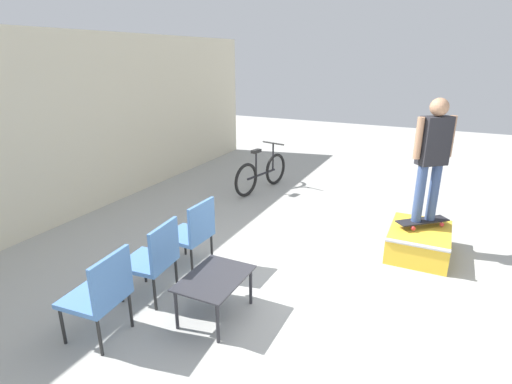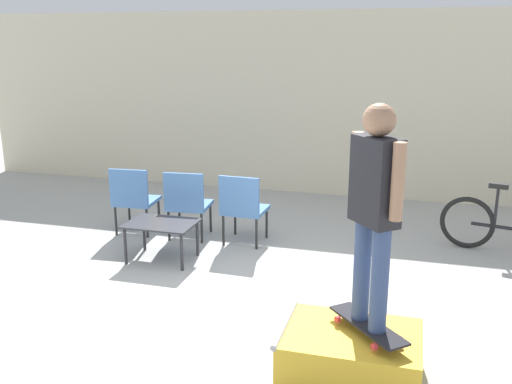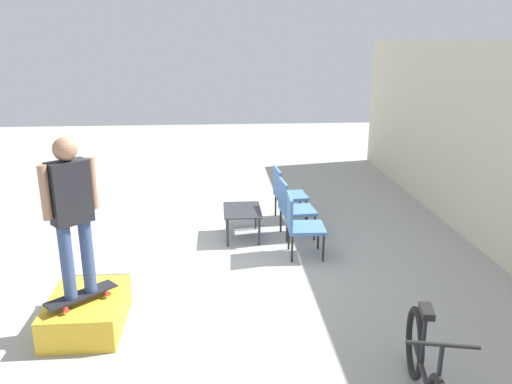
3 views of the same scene
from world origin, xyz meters
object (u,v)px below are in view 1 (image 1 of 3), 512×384
Objects in this scene: person_skater at (433,151)px; skate_ramp_box at (419,241)px; patio_chair_right at (193,231)px; patio_chair_center at (154,257)px; patio_chair_left at (101,292)px; skateboard_on_ramp at (422,221)px; bicycle at (262,173)px; coffee_table at (215,282)px.

skate_ramp_box is at bearing -133.08° from person_skater.
patio_chair_center is at bearing 1.97° from patio_chair_right.
person_skater reaches higher than patio_chair_left.
patio_chair_right reaches higher than skateboard_on_ramp.
patio_chair_left is 4.77m from bicycle.
bicycle reaches higher than skate_ramp_box.
skateboard_on_ramp is 0.75× the size of patio_chair_right.
skate_ramp_box is 1.34× the size of coffee_table.
bicycle is (1.55, 3.12, 0.17)m from skate_ramp_box.
bicycle is at bearing -177.63° from patio_chair_center.
skate_ramp_box is 1.17× the size of patio_chair_right.
person_skater reaches higher than skateboard_on_ramp.
person_skater is 1.81× the size of patio_chair_left.
patio_chair_left reaches higher than coffee_table.
coffee_table is 4.19m from bicycle.
bicycle reaches higher than coffee_table.
patio_chair_center is (-2.54, 2.60, -0.92)m from person_skater.
person_skater is 1.03× the size of bicycle.
patio_chair_left is at bearing -170.22° from skateboard_on_ramp.
bicycle is at bearing 18.27° from coffee_table.
skateboard_on_ramp is 4.21m from patio_chair_left.
patio_chair_right reaches higher than skate_ramp_box.
person_skater is at bearing -35.43° from coffee_table.
coffee_table is 0.88× the size of patio_chair_center.
patio_chair_left is 1.00× the size of patio_chair_center.
bicycle is (1.43, 3.13, -1.07)m from person_skater.
coffee_table is (-2.43, 1.81, 0.23)m from skate_ramp_box.
patio_chair_center is 0.75m from patio_chair_right.
patio_chair_left is at bearing 140.89° from skate_ramp_box.
bicycle is at bearing -178.25° from patio_chair_left.
skate_ramp_box is 3.49m from bicycle.
person_skater is 2.07× the size of coffee_table.
patio_chair_center is 1.00× the size of patio_chair_right.
bicycle reaches higher than skateboard_on_ramp.
patio_chair_center reaches higher than coffee_table.
coffee_table is at bearing 143.33° from skate_ramp_box.
skateboard_on_ramp is at bearing 137.23° from patio_chair_left.
person_skater is (0.12, -0.01, 1.25)m from skate_ramp_box.
skate_ramp_box is at bearing -104.16° from bicycle.
coffee_table is 1.10m from patio_chair_right.
patio_chair_right is at bearing 175.36° from patio_chair_left.
patio_chair_center reaches higher than skate_ramp_box.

